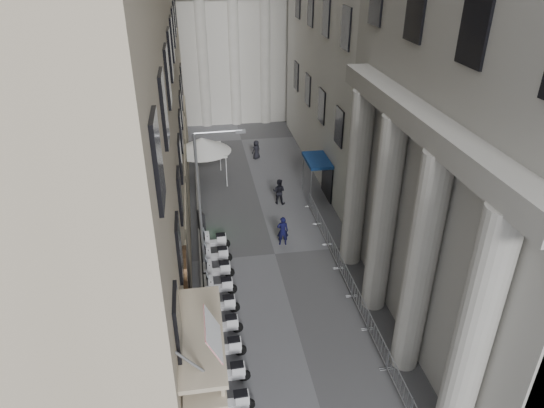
{
  "coord_description": "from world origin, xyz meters",
  "views": [
    {
      "loc": [
        -3.99,
        -4.46,
        16.41
      ],
      "look_at": [
        -0.49,
        17.22,
        4.5
      ],
      "focal_mm": 32.0,
      "sensor_mm": 36.0,
      "label": 1
    }
  ],
  "objects_px": {
    "info_kiosk": "(202,224)",
    "pedestrian_a": "(283,231)",
    "pedestrian_b": "(279,191)",
    "security_tent": "(204,145)",
    "street_lamp": "(205,191)"
  },
  "relations": [
    {
      "from": "security_tent",
      "to": "pedestrian_b",
      "type": "bearing_deg",
      "value": -42.62
    },
    {
      "from": "info_kiosk",
      "to": "street_lamp",
      "type": "bearing_deg",
      "value": -103.62
    },
    {
      "from": "street_lamp",
      "to": "pedestrian_b",
      "type": "bearing_deg",
      "value": 51.14
    },
    {
      "from": "info_kiosk",
      "to": "pedestrian_a",
      "type": "xyz_separation_m",
      "value": [
        4.83,
        -1.75,
        0.1
      ]
    },
    {
      "from": "pedestrian_a",
      "to": "pedestrian_b",
      "type": "height_order",
      "value": "pedestrian_a"
    },
    {
      "from": "info_kiosk",
      "to": "pedestrian_a",
      "type": "distance_m",
      "value": 5.14
    },
    {
      "from": "street_lamp",
      "to": "security_tent",
      "type": "bearing_deg",
      "value": 86.67
    },
    {
      "from": "security_tent",
      "to": "pedestrian_a",
      "type": "bearing_deg",
      "value": -66.66
    },
    {
      "from": "pedestrian_a",
      "to": "pedestrian_b",
      "type": "distance_m",
      "value": 5.33
    },
    {
      "from": "security_tent",
      "to": "info_kiosk",
      "type": "height_order",
      "value": "security_tent"
    },
    {
      "from": "street_lamp",
      "to": "pedestrian_b",
      "type": "relative_size",
      "value": 4.36
    },
    {
      "from": "pedestrian_a",
      "to": "pedestrian_b",
      "type": "xyz_separation_m",
      "value": [
        0.69,
        5.29,
        -0.02
      ]
    },
    {
      "from": "info_kiosk",
      "to": "security_tent",
      "type": "bearing_deg",
      "value": 66.94
    },
    {
      "from": "security_tent",
      "to": "pedestrian_a",
      "type": "xyz_separation_m",
      "value": [
        4.24,
        -9.82,
        -1.98
      ]
    },
    {
      "from": "info_kiosk",
      "to": "pedestrian_b",
      "type": "xyz_separation_m",
      "value": [
        5.52,
        3.54,
        0.07
      ]
    }
  ]
}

